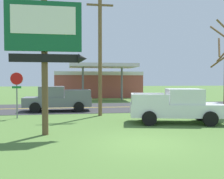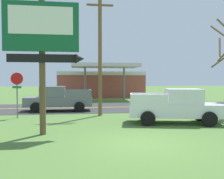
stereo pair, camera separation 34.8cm
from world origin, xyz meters
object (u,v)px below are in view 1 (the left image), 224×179
stop_sign (17,87)px  utility_pole (100,47)px  pickup_grey_on_road (57,99)px  gas_station (98,83)px  pickup_white_parked_on_lawn (177,106)px  motel_sign (46,39)px

stop_sign → utility_pole: bearing=4.8°
utility_pole → pickup_grey_on_road: size_ratio=1.71×
gas_station → pickup_white_parked_on_lawn: bearing=-84.4°
pickup_white_parked_on_lawn → stop_sign: bearing=161.1°
gas_station → pickup_grey_on_road: size_ratio=2.31×
motel_sign → utility_pole: (3.05, 5.85, 0.50)m
gas_station → pickup_white_parked_on_lawn: (2.23, -22.79, -0.98)m
stop_sign → pickup_white_parked_on_lawn: 10.03m
motel_sign → pickup_grey_on_road: (-0.04, 8.88, -3.29)m
motel_sign → pickup_white_parked_on_lawn: motel_sign is taller
utility_pole → pickup_white_parked_on_lawn: (4.03, -3.68, -3.79)m
stop_sign → utility_pole: (5.41, 0.45, 2.73)m
stop_sign → gas_station: gas_station is taller
stop_sign → gas_station: size_ratio=0.25×
gas_station → pickup_white_parked_on_lawn: size_ratio=2.18×
stop_sign → pickup_white_parked_on_lawn: size_ratio=0.54×
utility_pole → motel_sign: bearing=-117.6°
utility_pole → pickup_white_parked_on_lawn: bearing=-42.4°
gas_station → stop_sign: bearing=-110.2°
stop_sign → pickup_white_parked_on_lawn: bearing=-18.9°
pickup_grey_on_road → gas_station: bearing=73.1°
stop_sign → gas_station: (7.20, 19.56, -0.08)m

